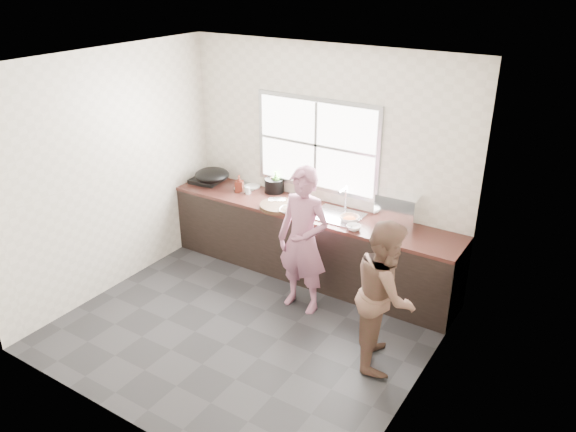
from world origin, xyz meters
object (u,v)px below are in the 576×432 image
Objects in this scene: woman at (303,245)px; bottle_brown_short at (272,185)px; bowl_mince at (289,211)px; cutting_board at (279,206)px; person_side at (385,294)px; dish_rack at (399,208)px; bowl_held at (354,227)px; pot_lid_right at (246,185)px; bottle_brown_tall at (239,184)px; black_pot at (274,185)px; wok at (212,175)px; bottle_green at (276,182)px; bowl_crabs at (349,220)px; burner at (207,180)px; plate_food at (252,186)px; pot_lid_left at (245,189)px; glass_jar at (248,191)px.

woman is 1.32m from bottle_brown_short.
cutting_board is at bearing 161.05° from bowl_mince.
dish_rack is at bearing -4.36° from person_side.
dish_rack is at bearing 54.03° from bowl_held.
pot_lid_right is (-0.94, 0.44, -0.02)m from bowl_mince.
bottle_brown_tall reaches higher than pot_lid_right.
bottle_brown_short is (-0.03, 0.00, 0.00)m from black_pot.
dish_rack is at bearing 21.08° from bowl_mince.
bottle_green is at bearing 16.73° from wok.
bottle_green reaches higher than bowl_crabs.
woman is at bearing -32.08° from pot_lid_right.
bowl_crabs is 2.13m from burner.
person_side is 7.24× the size of plate_food.
bottle_brown_tall is 0.13m from pot_lid_left.
person_side is at bearing -74.28° from dish_rack.
woman is 6.82× the size of bowl_mince.
bowl_mince is at bearing -13.84° from bottle_brown_tall.
pot_lid_left is 1.25× the size of pot_lid_right.
bowl_mince is 0.71m from bowl_crabs.
bowl_held is 0.74× the size of pot_lid_left.
pot_lid_right is at bearing 149.26° from woman.
burner is 0.80× the size of dish_rack.
cutting_board is 1.12m from wok.
burner is at bearing 175.90° from glass_jar.
bottle_green is (-1.17, 0.29, 0.11)m from bowl_crabs.
plate_food is at bearing 177.89° from dish_rack.
bottle_green is at bearing 40.68° from glass_jar.
wok is (-0.76, -0.24, 0.06)m from bottle_brown_short.
woman reaches higher than person_side.
bottle_brown_tall is (-1.69, 0.21, 0.07)m from bowl_held.
dish_rack is (1.97, 0.01, 0.16)m from plate_food.
burner is at bearing -168.91° from bottle_brown_short.
plate_food is at bearing 112.43° from glass_jar.
person_side is 16.59× the size of glass_jar.
person_side reaches higher than black_pot.
burner is at bearing 161.21° from woman.
pot_lid_left is at bearing -160.72° from black_pot.
bottle_brown_tall reaches higher than pot_lid_left.
woman is at bearing -131.10° from bowl_held.
bowl_mince is at bearing -42.95° from bottle_green.
person_side is 1.75m from bowl_mince.
bottle_brown_short is 0.80× the size of pot_lid_right.
wok is at bearing -145.03° from pot_lid_right.
pot_lid_left is at bearing 4.93° from burner.
bottle_green reaches higher than bottle_brown_short.
burner is 0.53m from pot_lid_right.
dish_rack reaches higher than pot_lid_left.
pot_lid_left is (0.43, 0.12, -0.14)m from wok.
glass_jar reaches higher than bowl_crabs.
plate_food is at bearing 79.06° from bottle_brown_tall.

